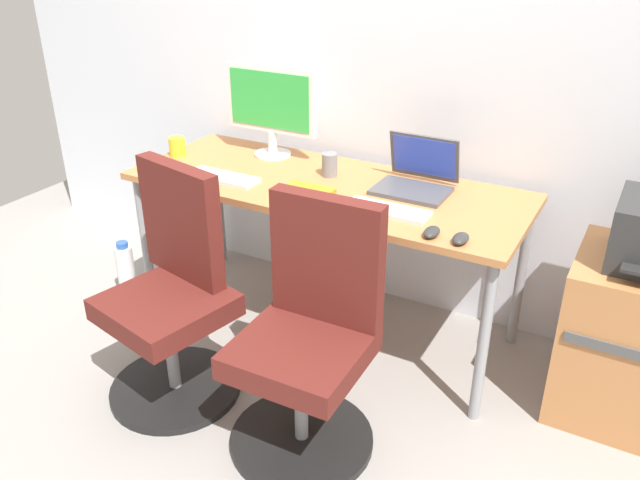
{
  "coord_description": "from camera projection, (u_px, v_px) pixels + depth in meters",
  "views": [
    {
      "loc": [
        1.26,
        -2.32,
        1.78
      ],
      "look_at": [
        0.0,
        -0.05,
        0.48
      ],
      "focal_mm": 36.16,
      "sensor_mm": 36.0,
      "label": 1
    }
  ],
  "objects": [
    {
      "name": "office_chair_right",
      "position": [
        310.0,
        341.0,
        2.3
      ],
      "size": [
        0.54,
        0.54,
        0.94
      ],
      "color": "black",
      "rests_on": "ground"
    },
    {
      "name": "notebook",
      "position": [
        306.0,
        193.0,
        2.7
      ],
      "size": [
        0.21,
        0.15,
        0.03
      ],
      "primitive_type": "cube",
      "color": "orange",
      "rests_on": "desk"
    },
    {
      "name": "mouse_by_monitor",
      "position": [
        432.0,
        232.0,
        2.35
      ],
      "size": [
        0.06,
        0.1,
        0.03
      ],
      "primitive_type": "ellipsoid",
      "color": "#2D2D2D",
      "rests_on": "desk"
    },
    {
      "name": "keyboard_by_laptop",
      "position": [
        387.0,
        210.0,
        2.54
      ],
      "size": [
        0.34,
        0.12,
        0.02
      ],
      "primitive_type": "cube",
      "color": "silver",
      "rests_on": "desk"
    },
    {
      "name": "open_laptop",
      "position": [
        416.0,
        177.0,
        2.75
      ],
      "size": [
        0.31,
        0.28,
        0.22
      ],
      "color": "#4C4C51",
      "rests_on": "desk"
    },
    {
      "name": "desktop_monitor",
      "position": [
        271.0,
        105.0,
        3.05
      ],
      "size": [
        0.48,
        0.18,
        0.43
      ],
      "color": "silver",
      "rests_on": "desk"
    },
    {
      "name": "ground_plane",
      "position": [
        325.0,
        323.0,
        3.16
      ],
      "size": [
        5.28,
        5.28,
        0.0
      ],
      "primitive_type": "plane",
      "color": "gray"
    },
    {
      "name": "office_chair_left",
      "position": [
        173.0,
        297.0,
        2.57
      ],
      "size": [
        0.54,
        0.54,
        0.94
      ],
      "color": "black",
      "rests_on": "ground"
    },
    {
      "name": "water_bottle_on_floor",
      "position": [
        126.0,
        270.0,
        3.33
      ],
      "size": [
        0.09,
        0.09,
        0.31
      ],
      "color": "white",
      "rests_on": "ground"
    },
    {
      "name": "keyboard_by_monitor",
      "position": [
        222.0,
        177.0,
        2.87
      ],
      "size": [
        0.34,
        0.12,
        0.02
      ],
      "primitive_type": "cube",
      "color": "silver",
      "rests_on": "desk"
    },
    {
      "name": "mouse_by_laptop",
      "position": [
        461.0,
        238.0,
        2.3
      ],
      "size": [
        0.06,
        0.1,
        0.03
      ],
      "primitive_type": "ellipsoid",
      "color": "#2D2D2D",
      "rests_on": "desk"
    },
    {
      "name": "desk",
      "position": [
        325.0,
        196.0,
        2.86
      ],
      "size": [
        1.77,
        0.69,
        0.74
      ],
      "color": "#B77542",
      "rests_on": "ground"
    },
    {
      "name": "coffee_mug",
      "position": [
        177.0,
        147.0,
        3.14
      ],
      "size": [
        0.08,
        0.08,
        0.09
      ],
      "primitive_type": "cylinder",
      "color": "yellow",
      "rests_on": "desk"
    },
    {
      "name": "back_wall",
      "position": [
        371.0,
        36.0,
        2.91
      ],
      "size": [
        4.4,
        0.04,
        2.6
      ],
      "primitive_type": "cube",
      "color": "silver",
      "rests_on": "ground"
    },
    {
      "name": "pen_cup",
      "position": [
        330.0,
        165.0,
        2.89
      ],
      "size": [
        0.07,
        0.07,
        0.1
      ],
      "primitive_type": "cylinder",
      "color": "slate",
      "rests_on": "desk"
    }
  ]
}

